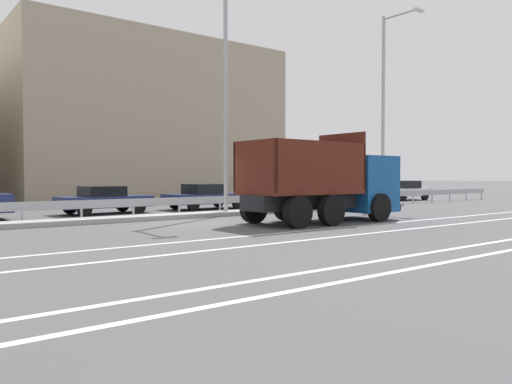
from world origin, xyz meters
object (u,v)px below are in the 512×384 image
street_lamp_3 (386,102)px  parked_car_7 (403,190)px  parked_car_6 (355,190)px  dump_truck (335,188)px  median_road_sign (332,188)px  parked_car_4 (206,196)px  parked_car_3 (104,199)px  parked_car_5 (303,193)px  street_lamp_2 (227,81)px

street_lamp_3 → parked_car_7: bearing=29.2°
street_lamp_3 → parked_car_6: size_ratio=2.57×
dump_truck → median_road_sign: (4.66, 4.63, -0.16)m
street_lamp_3 → parked_car_4: 11.09m
parked_car_3 → parked_car_5: 11.62m
parked_car_4 → parked_car_6: bearing=90.1°
median_road_sign → parked_car_5: median_road_sign is taller
dump_truck → street_lamp_2: 6.55m
street_lamp_3 → parked_car_4: street_lamp_3 is taller
street_lamp_2 → parked_car_6: street_lamp_2 is taller
parked_car_4 → median_road_sign: bearing=50.1°
street_lamp_3 → parked_car_7: 9.52m
dump_truck → parked_car_5: 10.20m
dump_truck → median_road_sign: size_ratio=3.04×
street_lamp_2 → parked_car_6: size_ratio=2.56×
street_lamp_3 → parked_car_3: size_ratio=2.53×
parked_car_4 → parked_car_5: bearing=85.2°
street_lamp_2 → parked_car_4: bearing=70.0°
parked_car_3 → parked_car_6: size_ratio=1.02×
parked_car_5 → street_lamp_3: bearing=-146.9°
dump_truck → parked_car_3: bearing=-147.4°
dump_truck → street_lamp_2: bearing=-157.8°
dump_truck → parked_car_3: dump_truck is taller
median_road_sign → parked_car_6: (6.50, 4.22, -0.33)m
dump_truck → parked_car_6: bearing=128.2°
dump_truck → parked_car_7: (15.64, 8.38, -0.56)m
median_road_sign → street_lamp_3: (3.94, -0.20, 4.64)m
dump_truck → street_lamp_2: street_lamp_2 is taller
parked_car_4 → parked_car_7: (15.95, -0.29, 0.03)m
street_lamp_3 → parked_car_6: (2.57, 4.41, -4.96)m
median_road_sign → parked_car_7: 11.61m
median_road_sign → parked_car_4: size_ratio=0.49×
street_lamp_3 → parked_car_7: size_ratio=2.60×
street_lamp_2 → parked_car_4: (1.53, 4.21, -5.02)m
median_road_sign → parked_car_6: bearing=33.0°
median_road_sign → parked_car_7: bearing=18.8°
street_lamp_3 → parked_car_4: (-8.91, 4.24, -5.07)m
parked_car_5 → parked_car_6: parked_car_6 is taller
median_road_sign → street_lamp_3: street_lamp_3 is taller
dump_truck → parked_car_6: size_ratio=1.58×
dump_truck → median_road_sign: dump_truck is taller
street_lamp_2 → street_lamp_3: bearing=-0.2°
median_road_sign → parked_car_4: 6.42m
parked_car_3 → parked_car_7: (21.25, -0.32, 0.05)m
dump_truck → parked_car_3: (-5.60, 8.70, -0.61)m
parked_car_3 → parked_car_4: 5.29m
street_lamp_3 → parked_car_6: street_lamp_3 is taller
street_lamp_2 → parked_car_4: size_ratio=2.43×
street_lamp_2 → parked_car_5: street_lamp_2 is taller
parked_car_4 → dump_truck: bearing=1.3°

